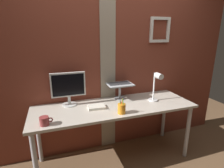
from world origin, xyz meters
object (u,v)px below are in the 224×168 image
(monitor, at_px, (68,87))
(laptop, at_px, (118,80))
(coffee_mug, at_px, (45,121))
(desk_lamp, at_px, (157,84))
(pen_cup, at_px, (122,109))

(monitor, height_order, laptop, same)
(coffee_mug, bearing_deg, desk_lamp, 7.29)
(coffee_mug, bearing_deg, monitor, 56.80)
(desk_lamp, relative_size, coffee_mug, 3.09)
(coffee_mug, bearing_deg, pen_cup, -0.02)
(laptop, relative_size, desk_lamp, 0.86)
(monitor, height_order, coffee_mug, monitor)
(desk_lamp, bearing_deg, coffee_mug, -172.71)
(laptop, bearing_deg, pen_cup, -106.29)
(desk_lamp, height_order, pen_cup, desk_lamp)
(monitor, distance_m, coffee_mug, 0.55)
(laptop, relative_size, coffee_mug, 2.66)
(pen_cup, height_order, coffee_mug, pen_cup)
(laptop, bearing_deg, monitor, -174.29)
(pen_cup, bearing_deg, laptop, 73.71)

